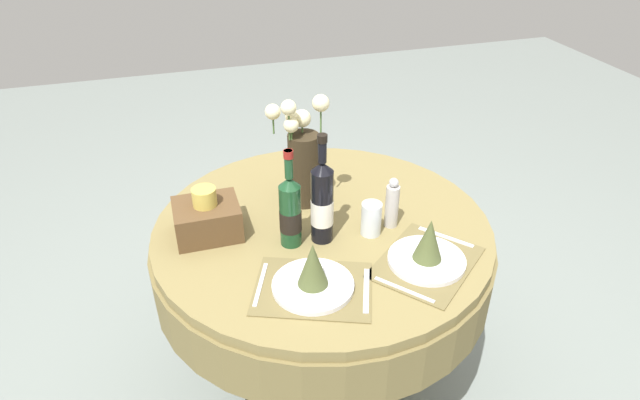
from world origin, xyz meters
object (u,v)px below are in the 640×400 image
place_setting_left (313,276)px  tumbler_near_left (371,219)px  pepper_mill (392,204)px  flower_vase (302,157)px  place_setting_right (428,251)px  wine_bottle_centre (322,202)px  wine_bottle_right (290,211)px  dining_table (322,257)px  woven_basket_side_left (207,218)px

place_setting_left → tumbler_near_left: place_setting_left is taller
place_setting_left → pepper_mill: size_ratio=2.24×
pepper_mill → flower_vase: bearing=136.8°
place_setting_right → tumbler_near_left: 0.23m
place_setting_right → wine_bottle_centre: (-0.27, 0.22, 0.10)m
wine_bottle_right → pepper_mill: 0.35m
wine_bottle_right → tumbler_near_left: 0.28m
flower_vase → pepper_mill: flower_vase is taller
dining_table → tumbler_near_left: size_ratio=10.24×
place_setting_left → woven_basket_side_left: woven_basket_side_left is taller
woven_basket_side_left → place_setting_right: bearing=-29.5°
flower_vase → pepper_mill: (0.25, -0.23, -0.10)m
tumbler_near_left → pepper_mill: pepper_mill is taller
place_setting_left → wine_bottle_centre: wine_bottle_centre is taller
flower_vase → wine_bottle_right: (-0.10, -0.23, -0.06)m
wine_bottle_centre → wine_bottle_right: bearing=176.0°
wine_bottle_centre → wine_bottle_right: wine_bottle_centre is taller
wine_bottle_right → pepper_mill: bearing=-0.1°
place_setting_left → wine_bottle_centre: 0.27m
wine_bottle_right → woven_basket_side_left: size_ratio=1.60×
place_setting_left → wine_bottle_centre: (0.10, 0.23, 0.10)m
dining_table → place_setting_right: (0.25, -0.30, 0.19)m
pepper_mill → woven_basket_side_left: size_ratio=0.87×
dining_table → place_setting_left: (-0.12, -0.31, 0.19)m
dining_table → pepper_mill: size_ratio=6.40×
place_setting_right → tumbler_near_left: bearing=118.3°
tumbler_near_left → wine_bottle_centre: bearing=174.0°
place_setting_left → pepper_mill: (0.34, 0.23, 0.04)m
dining_table → wine_bottle_right: size_ratio=3.49×
flower_vase → wine_bottle_centre: size_ratio=1.12×
place_setting_right → tumbler_near_left: (-0.11, 0.20, 0.01)m
place_setting_left → tumbler_near_left: (0.26, 0.21, 0.01)m
flower_vase → wine_bottle_right: bearing=-114.2°
place_setting_right → wine_bottle_right: (-0.37, 0.22, 0.08)m
wine_bottle_right → woven_basket_side_left: 0.29m
dining_table → woven_basket_side_left: (-0.38, 0.06, 0.21)m
place_setting_right → wine_bottle_right: wine_bottle_right is taller
place_setting_right → pepper_mill: bearing=96.3°
wine_bottle_right → tumbler_near_left: bearing=-5.2°
tumbler_near_left → woven_basket_side_left: 0.54m
place_setting_right → woven_basket_side_left: size_ratio=2.03×
place_setting_right → pepper_mill: pepper_mill is taller
place_setting_left → flower_vase: bearing=78.1°
place_setting_right → tumbler_near_left: place_setting_right is taller
pepper_mill → tumbler_near_left: bearing=-163.8°
place_setting_right → flower_vase: flower_vase is taller
place_setting_right → woven_basket_side_left: (-0.62, 0.35, 0.02)m
dining_table → woven_basket_side_left: 0.44m
tumbler_near_left → woven_basket_side_left: bearing=163.4°
woven_basket_side_left → place_setting_left: bearing=-55.0°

